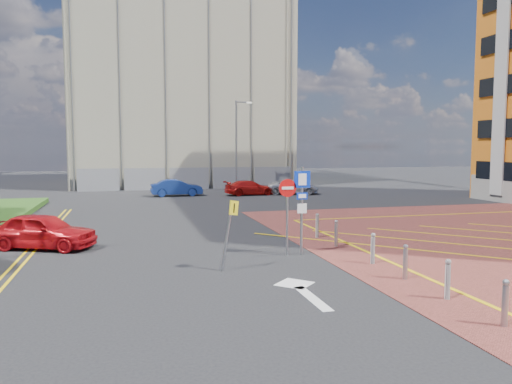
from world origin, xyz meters
name	(u,v)px	position (x,y,z in m)	size (l,w,h in m)	color
ground	(297,262)	(0.00, 0.00, 0.00)	(140.00, 140.00, 0.00)	black
lamp_back	(237,142)	(4.08, 28.00, 4.36)	(1.53, 0.16, 8.00)	#9EA0A8
sign_cluster	(297,202)	(0.30, 0.98, 1.95)	(1.17, 0.12, 3.20)	#9EA0A8
warning_sign	(229,226)	(-2.49, -0.62, 1.43)	(0.63, 0.39, 2.25)	#9EA0A8
bollard_row	(383,255)	(2.30, -1.67, 0.47)	(0.14, 11.14, 0.90)	#9EA0A8
construction_building	(177,82)	(0.00, 40.00, 11.00)	(21.20, 19.20, 22.00)	#AEA68E
construction_fence	(200,178)	(1.00, 30.00, 1.00)	(21.60, 0.06, 2.00)	gray
car_red_left	(42,231)	(-8.77, 4.54, 0.69)	(1.63, 4.06, 1.38)	red
car_blue_back	(177,188)	(-1.76, 23.97, 0.67)	(1.41, 4.05, 1.33)	navy
car_red_back	(250,188)	(4.07, 23.23, 0.60)	(1.67, 4.11, 1.19)	#AA100E
car_silver_back	(293,187)	(7.68, 23.12, 0.59)	(1.97, 4.26, 1.18)	#B2B2BA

